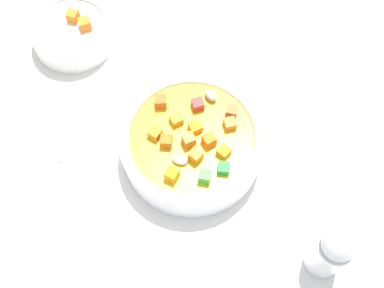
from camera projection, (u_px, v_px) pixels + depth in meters
ground_plane at (192, 156)px, 55.71cm from camera, size 140.00×140.00×2.00cm
soup_bowl_main at (192, 143)px, 52.47cm from camera, size 15.93×15.93×5.56cm
spoon at (54, 171)px, 53.35cm from camera, size 2.21×20.85×0.98cm
side_bowl_small at (72, 32)px, 59.91cm from camera, size 10.12×10.12×4.40cm
pepper_shaker at (331, 251)px, 45.60cm from camera, size 3.58×3.58×8.64cm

